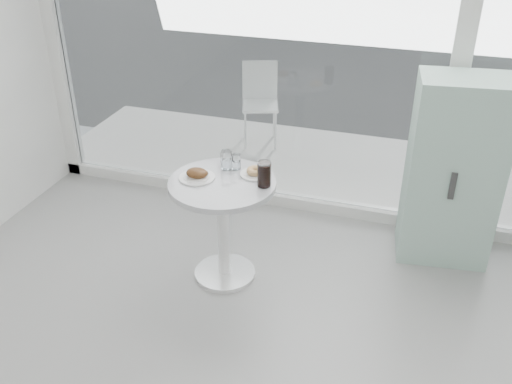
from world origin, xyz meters
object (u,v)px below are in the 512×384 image
(mint_cabinet, at_px, (453,172))
(plate_fritter, at_px, (198,175))
(plate_donut, at_px, (255,172))
(water_tumbler_a, at_px, (226,161))
(cola_glass, at_px, (264,175))
(main_table, at_px, (223,210))
(water_tumbler_b, at_px, (236,163))
(patio_chair, at_px, (260,98))

(mint_cabinet, bearing_deg, plate_fritter, -161.49)
(plate_donut, relative_size, water_tumbler_a, 1.60)
(mint_cabinet, xyz_separation_m, cola_glass, (-1.18, -0.74, 0.16))
(main_table, relative_size, mint_cabinet, 0.56)
(mint_cabinet, bearing_deg, water_tumbler_b, -165.36)
(plate_fritter, bearing_deg, plate_donut, 24.72)
(main_table, xyz_separation_m, mint_cabinet, (1.47, 0.77, 0.14))
(plate_donut, distance_m, water_tumbler_b, 0.16)
(patio_chair, bearing_deg, water_tumbler_b, -95.84)
(main_table, bearing_deg, mint_cabinet, 27.70)
(main_table, relative_size, cola_glass, 4.48)
(plate_fritter, bearing_deg, main_table, 2.45)
(main_table, xyz_separation_m, plate_donut, (0.18, 0.16, 0.24))
(patio_chair, distance_m, water_tumbler_b, 2.10)
(patio_chair, distance_m, plate_donut, 2.18)
(patio_chair, xyz_separation_m, plate_fritter, (0.26, -2.24, 0.27))
(plate_fritter, bearing_deg, water_tumbler_a, 55.44)
(water_tumbler_a, bearing_deg, plate_donut, -8.30)
(water_tumbler_b, bearing_deg, water_tumbler_a, -166.85)
(main_table, bearing_deg, plate_donut, 40.38)
(water_tumbler_b, bearing_deg, plate_fritter, -133.40)
(plate_donut, bearing_deg, main_table, -139.62)
(plate_donut, relative_size, cola_glass, 1.21)
(main_table, xyz_separation_m, cola_glass, (0.28, 0.03, 0.30))
(mint_cabinet, height_order, cola_glass, mint_cabinet)
(patio_chair, height_order, plate_fritter, patio_chair)
(patio_chair, relative_size, plate_donut, 3.98)
(main_table, height_order, mint_cabinet, mint_cabinet)
(mint_cabinet, relative_size, plate_fritter, 5.74)
(mint_cabinet, bearing_deg, patio_chair, 135.45)
(mint_cabinet, relative_size, patio_chair, 1.67)
(plate_fritter, distance_m, cola_glass, 0.46)
(main_table, bearing_deg, plate_fritter, -177.55)
(plate_fritter, height_order, water_tumbler_b, water_tumbler_b)
(main_table, xyz_separation_m, water_tumbler_b, (0.03, 0.20, 0.27))
(mint_cabinet, bearing_deg, main_table, -159.18)
(patio_chair, xyz_separation_m, water_tumbler_b, (0.46, -2.03, 0.29))
(cola_glass, bearing_deg, plate_fritter, -175.43)
(water_tumbler_a, distance_m, cola_glass, 0.36)
(main_table, relative_size, plate_donut, 3.69)
(mint_cabinet, distance_m, water_tumbler_b, 1.55)
(water_tumbler_b, bearing_deg, patio_chair, 102.69)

